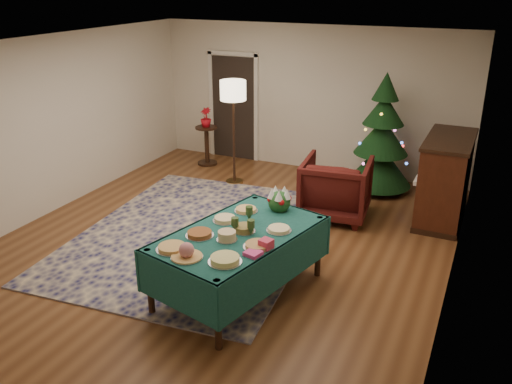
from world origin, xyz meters
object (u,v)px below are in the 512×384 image
at_px(buffet_table, 239,245).
at_px(christmas_tree, 382,139).
at_px(floor_lamp, 233,97).
at_px(piano, 445,180).
at_px(armchair, 336,185).
at_px(potted_plant, 206,122).
at_px(gift_box, 266,244).
at_px(side_table, 207,146).

bearing_deg(buffet_table, christmas_tree, 79.71).
height_order(floor_lamp, piano, floor_lamp).
xyz_separation_m(armchair, potted_plant, (-3.04, 1.37, 0.36)).
relative_size(floor_lamp, christmas_tree, 0.90).
height_order(gift_box, piano, piano).
distance_m(armchair, floor_lamp, 2.43).
bearing_deg(gift_box, potted_plant, 126.40).
distance_m(armchair, piano, 1.63).
bearing_deg(christmas_tree, armchair, -104.11).
distance_m(armchair, potted_plant, 3.35).
bearing_deg(side_table, armchair, -24.32).
bearing_deg(piano, floor_lamp, 178.81).
relative_size(buffet_table, piano, 1.51).
height_order(buffet_table, side_table, buffet_table).
height_order(gift_box, christmas_tree, christmas_tree).
bearing_deg(potted_plant, gift_box, -53.60).
distance_m(gift_box, piano, 3.74).
relative_size(armchair, floor_lamp, 0.56).
distance_m(buffet_table, armchair, 2.63).
height_order(side_table, potted_plant, potted_plant).
distance_m(gift_box, christmas_tree, 4.26).
bearing_deg(potted_plant, piano, -9.59).
relative_size(side_table, potted_plant, 2.05).
bearing_deg(potted_plant, armchair, -24.32).
bearing_deg(armchair, piano, -164.48).
relative_size(gift_box, potted_plant, 0.34).
bearing_deg(buffet_table, gift_box, -27.73).
height_order(floor_lamp, christmas_tree, christmas_tree).
distance_m(buffet_table, gift_box, 0.53).
bearing_deg(gift_box, side_table, 126.40).
bearing_deg(armchair, gift_box, 85.02).
height_order(armchair, side_table, armchair).
relative_size(christmas_tree, piano, 1.36).
bearing_deg(potted_plant, side_table, 90.00).
distance_m(armchair, christmas_tree, 1.52).
distance_m(armchair, side_table, 3.34).
height_order(buffet_table, potted_plant, potted_plant).
relative_size(buffet_table, potted_plant, 6.08).
distance_m(floor_lamp, side_table, 1.68).
relative_size(side_table, piano, 0.51).
relative_size(floor_lamp, piano, 1.23).
xyz_separation_m(gift_box, piano, (1.45, 3.43, -0.22)).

